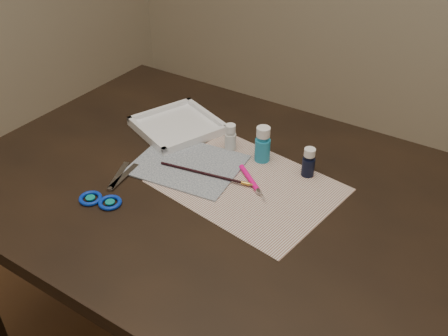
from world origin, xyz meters
The scene contains 10 objects.
table centered at (0.00, 0.00, 0.38)m, with size 1.30×0.90×0.75m, color black.
paper centered at (0.05, 0.03, 0.75)m, with size 0.42×0.32×0.00m, color silver.
canvas centered at (-0.12, 0.02, 0.75)m, with size 0.26×0.21×0.00m, color #162440.
paint_bottle_white centered at (-0.07, 0.14, 0.79)m, with size 0.03×0.03×0.08m, color silver.
paint_bottle_cyan centered at (0.02, 0.14, 0.80)m, with size 0.04×0.04×0.10m, color teal.
paint_bottle_navy centered at (0.15, 0.15, 0.79)m, with size 0.03×0.03×0.08m, color black.
paintbrush centered at (-0.05, 0.00, 0.76)m, with size 0.26×0.01×0.01m, color black, non-canonical shape.
craft_knife centered at (0.06, 0.03, 0.76)m, with size 0.16×0.01×0.01m, color #FA0A85, non-canonical shape.
scissors centered at (-0.23, -0.15, 0.76)m, with size 0.21×0.11×0.01m, color silver, non-canonical shape.
palette_tray centered at (-0.26, 0.15, 0.76)m, with size 0.21×0.21×0.03m, color white.
Camera 1 is at (0.53, -0.82, 1.48)m, focal length 40.00 mm.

